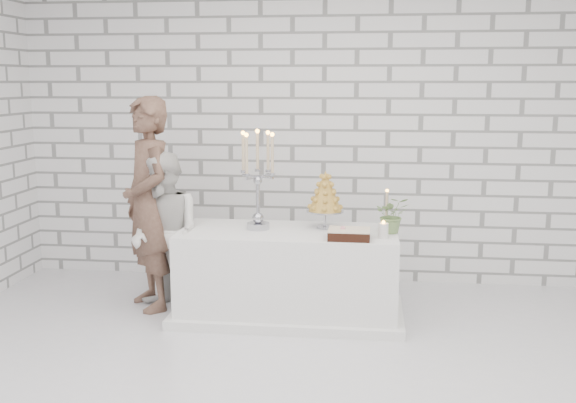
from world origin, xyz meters
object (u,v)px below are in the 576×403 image
(groom, at_px, (148,204))
(candelabra, at_px, (258,180))
(cake_table, at_px, (288,274))
(bride, at_px, (166,233))
(croquembouche, at_px, (325,200))

(groom, height_order, candelabra, groom)
(cake_table, relative_size, bride, 1.29)
(candelabra, bearing_deg, croquembouche, 10.66)
(croquembouche, bearing_deg, bride, -174.44)
(candelabra, bearing_deg, groom, 175.04)
(cake_table, relative_size, groom, 0.97)
(candelabra, bearing_deg, bride, -178.06)
(groom, xyz_separation_m, croquembouche, (1.53, 0.02, 0.07))
(croquembouche, bearing_deg, cake_table, -156.13)
(cake_table, height_order, groom, groom)
(bride, height_order, candelabra, candelabra)
(cake_table, xyz_separation_m, candelabra, (-0.26, 0.03, 0.79))
(groom, distance_m, bride, 0.31)
(cake_table, relative_size, croquembouche, 3.68)
(bride, distance_m, candelabra, 0.92)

